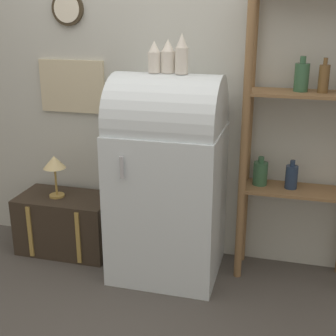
{
  "coord_description": "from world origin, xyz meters",
  "views": [
    {
      "loc": [
        0.75,
        -2.56,
        1.74
      ],
      "look_at": [
        0.0,
        0.24,
        0.75
      ],
      "focal_mm": 50.0,
      "sensor_mm": 36.0,
      "label": 1
    }
  ],
  "objects": [
    {
      "name": "refrigerator",
      "position": [
        -0.0,
        0.24,
        0.71
      ],
      "size": [
        0.7,
        0.66,
        1.37
      ],
      "color": "silver",
      "rests_on": "ground_plane"
    },
    {
      "name": "shelf_unit",
      "position": [
        0.82,
        0.39,
        1.06
      ],
      "size": [
        0.73,
        0.28,
        1.89
      ],
      "color": "olive",
      "rests_on": "ground_plane"
    },
    {
      "name": "ground_plane",
      "position": [
        0.0,
        0.0,
        0.0
      ],
      "size": [
        12.0,
        12.0,
        0.0
      ],
      "primitive_type": "plane",
      "color": "#4C4742"
    },
    {
      "name": "wall_back",
      "position": [
        -0.01,
        0.57,
        1.35
      ],
      "size": [
        7.0,
        0.09,
        2.7
      ],
      "color": "#B7B7AD",
      "rests_on": "ground_plane"
    },
    {
      "name": "vase_center",
      "position": [
        0.0,
        0.25,
        1.46
      ],
      "size": [
        0.09,
        0.09,
        0.2
      ],
      "color": "silver",
      "rests_on": "refrigerator"
    },
    {
      "name": "suitcase_trunk",
      "position": [
        -0.81,
        0.32,
        0.22
      ],
      "size": [
        0.69,
        0.4,
        0.43
      ],
      "color": "#33281E",
      "rests_on": "ground_plane"
    },
    {
      "name": "vase_right",
      "position": [
        0.09,
        0.22,
        1.48
      ],
      "size": [
        0.08,
        0.08,
        0.24
      ],
      "color": "silver",
      "rests_on": "refrigerator"
    },
    {
      "name": "vase_left",
      "position": [
        -0.08,
        0.23,
        1.46
      ],
      "size": [
        0.08,
        0.08,
        0.19
      ],
      "color": "silver",
      "rests_on": "refrigerator"
    },
    {
      "name": "desk_lamp",
      "position": [
        -0.86,
        0.3,
        0.68
      ],
      "size": [
        0.16,
        0.16,
        0.31
      ],
      "color": "#AD8942",
      "rests_on": "suitcase_trunk"
    }
  ]
}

